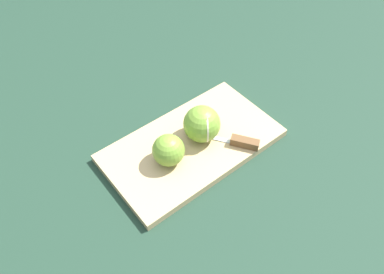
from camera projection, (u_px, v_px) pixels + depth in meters
name	position (u px, v px, depth m)	size (l,w,h in m)	color
ground_plane	(192.00, 148.00, 0.93)	(4.00, 4.00, 0.00)	#1E3828
cutting_board	(192.00, 145.00, 0.92)	(0.46, 0.32, 0.02)	tan
apple_half_left	(168.00, 150.00, 0.85)	(0.08, 0.08, 0.08)	olive
apple_half_right	(202.00, 124.00, 0.89)	(0.09, 0.09, 0.09)	olive
knife	(242.00, 142.00, 0.90)	(0.12, 0.12, 0.02)	silver
apple_slice	(196.00, 126.00, 0.94)	(0.05, 0.05, 0.01)	beige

